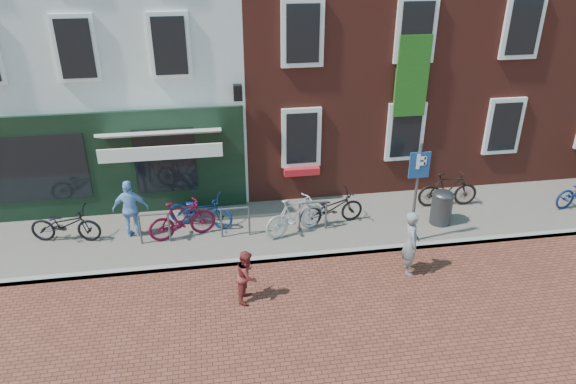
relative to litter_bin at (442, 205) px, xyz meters
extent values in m
plane|color=brown|center=(-3.93, -1.02, -0.62)|extent=(80.00, 80.00, 0.00)
cube|color=slate|center=(-2.93, 0.48, -0.57)|extent=(24.00, 3.00, 0.10)
cube|color=silver|center=(-8.93, 5.98, 3.88)|extent=(8.00, 8.00, 9.00)
cube|color=maroon|center=(-1.93, 5.98, 4.38)|extent=(6.00, 8.00, 10.00)
cube|color=maroon|center=(4.07, 5.98, 4.38)|extent=(6.00, 8.00, 10.00)
cylinder|color=#3C3C3F|center=(0.00, 0.00, -0.11)|extent=(0.55, 0.55, 0.83)
ellipsoid|color=#3C3C3F|center=(0.00, 0.00, 0.37)|extent=(0.55, 0.55, 0.25)
cylinder|color=#4C4C4F|center=(-1.11, -0.77, 0.79)|extent=(0.07, 0.07, 2.63)
cube|color=navy|center=(-1.11, -0.79, 1.58)|extent=(0.50, 0.04, 0.65)
imported|color=gray|center=(-1.59, -1.89, 0.16)|extent=(0.47, 0.63, 1.57)
imported|color=maroon|center=(-5.36, -2.31, -0.03)|extent=(0.61, 0.69, 1.20)
imported|color=#80ADE9|center=(-8.01, 0.62, 0.24)|extent=(0.92, 0.41, 1.54)
imported|color=black|center=(-9.63, 0.64, -0.06)|extent=(1.83, 0.89, 0.92)
imported|color=maroon|center=(-6.76, 0.35, -0.01)|extent=(1.77, 0.86, 1.02)
imported|color=navy|center=(-6.30, 0.84, -0.06)|extent=(1.86, 1.22, 0.92)
imported|color=#B1B0B3|center=(-3.92, 0.09, -0.01)|extent=(1.76, 1.08, 1.02)
imported|color=black|center=(-2.88, 0.43, -0.06)|extent=(1.83, 0.87, 0.92)
imported|color=black|center=(0.58, 0.89, -0.01)|extent=(1.73, 0.58, 1.02)
camera|label=1|loc=(-5.97, -11.58, 6.57)|focal=33.17mm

